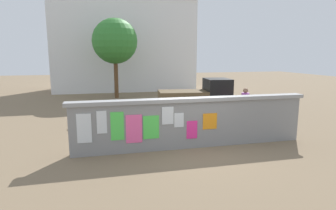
{
  "coord_description": "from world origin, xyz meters",
  "views": [
    {
      "loc": [
        -2.95,
        -8.62,
        3.04
      ],
      "look_at": [
        -0.28,
        2.34,
        1.03
      ],
      "focal_mm": 30.18,
      "sensor_mm": 36.0,
      "label": 1
    }
  ],
  "objects_px": {
    "motorcycle": "(115,128)",
    "bicycle_far": "(95,118)",
    "bicycle_near": "(243,124)",
    "tree_roadside": "(115,41)",
    "person_walking": "(245,102)",
    "auto_rickshaw_truck": "(198,97)"
  },
  "relations": [
    {
      "from": "motorcycle",
      "to": "bicycle_far",
      "type": "height_order",
      "value": "bicycle_far"
    },
    {
      "from": "bicycle_near",
      "to": "tree_roadside",
      "type": "distance_m",
      "value": 11.94
    },
    {
      "from": "bicycle_near",
      "to": "tree_roadside",
      "type": "xyz_separation_m",
      "value": [
        -4.27,
        10.56,
        3.61
      ]
    },
    {
      "from": "motorcycle",
      "to": "bicycle_near",
      "type": "bearing_deg",
      "value": -1.22
    },
    {
      "from": "motorcycle",
      "to": "person_walking",
      "type": "distance_m",
      "value": 5.85
    },
    {
      "from": "auto_rickshaw_truck",
      "to": "person_walking",
      "type": "xyz_separation_m",
      "value": [
        1.32,
        -2.39,
        0.09
      ]
    },
    {
      "from": "motorcycle",
      "to": "tree_roadside",
      "type": "relative_size",
      "value": 0.34
    },
    {
      "from": "motorcycle",
      "to": "bicycle_far",
      "type": "xyz_separation_m",
      "value": [
        -0.74,
        2.22,
        -0.1
      ]
    },
    {
      "from": "motorcycle",
      "to": "tree_roadside",
      "type": "distance_m",
      "value": 11.04
    },
    {
      "from": "auto_rickshaw_truck",
      "to": "person_walking",
      "type": "distance_m",
      "value": 2.73
    },
    {
      "from": "bicycle_far",
      "to": "motorcycle",
      "type": "bearing_deg",
      "value": -71.48
    },
    {
      "from": "bicycle_far",
      "to": "bicycle_near",
      "type": "bearing_deg",
      "value": -22.14
    },
    {
      "from": "person_walking",
      "to": "auto_rickshaw_truck",
      "type": "bearing_deg",
      "value": 118.97
    },
    {
      "from": "auto_rickshaw_truck",
      "to": "bicycle_near",
      "type": "relative_size",
      "value": 2.23
    },
    {
      "from": "auto_rickshaw_truck",
      "to": "motorcycle",
      "type": "height_order",
      "value": "auto_rickshaw_truck"
    },
    {
      "from": "auto_rickshaw_truck",
      "to": "bicycle_near",
      "type": "distance_m",
      "value": 3.71
    },
    {
      "from": "bicycle_far",
      "to": "auto_rickshaw_truck",
      "type": "bearing_deg",
      "value": 14.25
    },
    {
      "from": "bicycle_near",
      "to": "person_walking",
      "type": "bearing_deg",
      "value": 58.8
    },
    {
      "from": "auto_rickshaw_truck",
      "to": "bicycle_near",
      "type": "bearing_deg",
      "value": -81.09
    },
    {
      "from": "person_walking",
      "to": "tree_roadside",
      "type": "distance_m",
      "value": 10.99
    },
    {
      "from": "motorcycle",
      "to": "auto_rickshaw_truck",
      "type": "bearing_deg",
      "value": 38.7
    },
    {
      "from": "auto_rickshaw_truck",
      "to": "motorcycle",
      "type": "bearing_deg",
      "value": -141.3
    }
  ]
}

